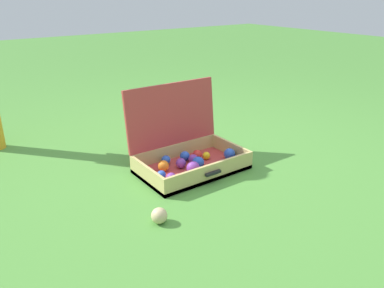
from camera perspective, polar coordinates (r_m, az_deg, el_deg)
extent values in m
plane|color=#4C8C38|center=(2.48, 2.12, -3.74)|extent=(16.00, 16.00, 0.00)
cube|color=#B23838|center=(2.46, 0.00, -3.68)|extent=(0.67, 0.41, 0.03)
cube|color=tan|center=(2.28, -6.66, -4.68)|extent=(0.02, 0.41, 0.12)
cube|color=tan|center=(2.62, 5.77, -0.95)|extent=(0.02, 0.41, 0.12)
cube|color=tan|center=(2.30, 2.83, -4.34)|extent=(0.63, 0.02, 0.12)
cube|color=tan|center=(2.58, -2.51, -1.24)|extent=(0.63, 0.02, 0.12)
cube|color=#B23838|center=(2.52, -3.00, 4.44)|extent=(0.67, 0.07, 0.40)
cube|color=black|center=(2.28, 3.16, -4.35)|extent=(0.11, 0.02, 0.02)
sphere|color=blue|center=(2.55, 5.60, -1.49)|extent=(0.08, 0.08, 0.08)
sphere|color=yellow|center=(2.55, 2.14, -1.75)|extent=(0.05, 0.05, 0.05)
sphere|color=blue|center=(2.48, -3.90, -2.38)|extent=(0.06, 0.06, 0.06)
sphere|color=purple|center=(2.48, 0.19, -2.26)|extent=(0.06, 0.06, 0.06)
sphere|color=navy|center=(2.33, 2.18, -4.01)|extent=(0.06, 0.06, 0.06)
sphere|color=purple|center=(2.34, 0.18, -3.57)|extent=(0.08, 0.08, 0.08)
sphere|color=purple|center=(2.42, -1.66, -2.87)|extent=(0.06, 0.06, 0.06)
sphere|color=blue|center=(2.52, -1.07, -1.82)|extent=(0.07, 0.07, 0.07)
sphere|color=blue|center=(2.42, 0.88, -2.76)|extent=(0.08, 0.08, 0.08)
sphere|color=blue|center=(2.30, -4.58, -4.59)|extent=(0.05, 0.05, 0.05)
sphere|color=red|center=(2.55, 0.77, -1.60)|extent=(0.06, 0.06, 0.06)
sphere|color=navy|center=(2.50, 6.55, -2.32)|extent=(0.06, 0.06, 0.06)
sphere|color=purple|center=(2.25, -3.10, -5.05)|extent=(0.06, 0.06, 0.06)
sphere|color=orange|center=(2.39, -4.28, -3.26)|extent=(0.07, 0.07, 0.07)
sphere|color=#D1B784|center=(1.93, -4.89, -10.57)|extent=(0.08, 0.08, 0.08)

